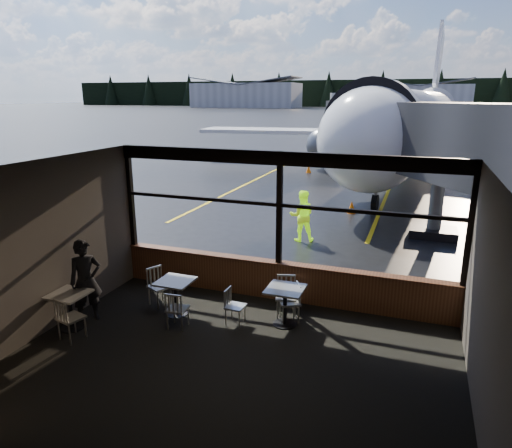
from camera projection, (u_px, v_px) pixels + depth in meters
The scene contains 33 objects.
ground_plane at pixel (413, 115), 119.57m from camera, with size 520.00×520.00×0.00m, color black.
carpet_floor at pixel (229, 365), 8.17m from camera, with size 8.00×6.00×0.01m, color black.
ceiling at pixel (225, 172), 7.23m from camera, with size 8.00×6.00×0.04m, color #38332D.
wall_left at pixel (41, 249), 9.01m from camera, with size 0.04×6.00×3.50m, color #4E453E.
wall_right at pixel (489, 311), 6.39m from camera, with size 0.04×6.00×3.50m, color #4E453E.
wall_back at pixel (118, 372), 4.98m from camera, with size 8.00×0.04×3.50m, color #4E453E.
window_sill at pixel (278, 281), 10.77m from camera, with size 8.00×0.28×0.90m, color #502A18.
window_header at pixel (280, 158), 9.98m from camera, with size 8.00×0.18×0.30m, color black.
mullion_left at pixel (131, 197), 11.59m from camera, with size 0.12×0.12×2.60m, color black.
mullion_centre at pixel (279, 209), 10.30m from camera, with size 0.12×0.12×2.60m, color black.
mullion_right at pixel (471, 225), 9.00m from camera, with size 0.12×0.12×2.60m, color black.
window_transom at pixel (279, 205), 10.27m from camera, with size 8.00×0.10×0.08m, color black.
airliner at pixel (418, 80), 28.74m from camera, with size 30.89×37.06×11.33m, color white, non-canonical shape.
jet_bridge at pixel (444, 170), 14.03m from camera, with size 9.24×11.30×4.93m, color #29292B, non-canonical shape.
cafe_table_near at pixel (285, 307), 9.53m from camera, with size 0.76×0.76×0.84m, color gray, non-canonical shape.
cafe_table_mid at pixel (176, 298), 9.99m from camera, with size 0.74×0.74×0.81m, color gray, non-canonical shape.
cafe_table_left at pixel (71, 311), 9.38m from camera, with size 0.72×0.72×0.79m, color gray, non-canonical shape.
chair_near_e at pixel (290, 303), 9.69m from camera, with size 0.47×0.47×0.86m, color beige, non-canonical shape.
chair_near_w at pixel (235, 307), 9.57m from camera, with size 0.43×0.43×0.79m, color #B9B4A7, non-canonical shape.
chair_near_n at pixel (286, 297), 9.89m from camera, with size 0.50×0.50×0.91m, color #A9A499, non-canonical shape.
chair_mid_s at pixel (178, 309), 9.41m from camera, with size 0.46×0.46×0.84m, color #B8B3A6, non-canonical shape.
chair_mid_w at pixel (160, 287), 10.43m from camera, with size 0.49×0.49×0.90m, color #B1ADA0, non-canonical shape.
chair_left_s at pixel (71, 318), 8.95m from camera, with size 0.50×0.50×0.91m, color beige, non-canonical shape.
passenger at pixel (86, 281), 9.63m from camera, with size 0.66×0.43×1.80m, color black.
ground_crew at pixel (302, 216), 15.06m from camera, with size 0.83×0.65×1.70m, color #BFF219.
cone_nose at pixel (352, 207), 18.79m from camera, with size 0.36×0.36×0.50m, color #FF6B08.
cone_wing at pixel (309, 169), 28.78m from camera, with size 0.35×0.35×0.48m, color #ED4E07.
hangar_left at pixel (246, 94), 195.30m from camera, with size 45.00×18.00×11.00m, color silver, non-canonical shape.
hangar_mid at pixel (419, 95), 177.09m from camera, with size 38.00×15.00×10.00m, color silver, non-canonical shape.
fuel_tank_a at pixel (340, 101), 184.72m from camera, with size 8.00×8.00×6.00m, color silver.
fuel_tank_b at pixel (365, 101), 181.45m from camera, with size 8.00×8.00×6.00m, color silver.
fuel_tank_c at pixel (391, 101), 178.18m from camera, with size 8.00×8.00×6.00m, color silver.
treeline at pixel (420, 93), 199.46m from camera, with size 360.00×3.00×12.00m, color black.
Camera 1 is at (2.90, -9.59, 4.66)m, focal length 32.00 mm.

